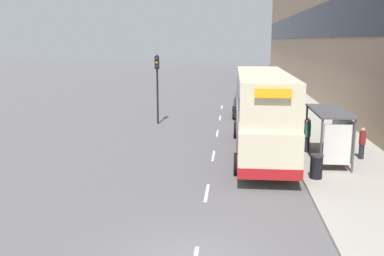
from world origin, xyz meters
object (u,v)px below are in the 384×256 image
Objects in this scene: pedestrian_3 at (352,136)px; traffic_light_far_kerb at (157,78)px; car_0 at (245,105)px; pedestrian_at_shelter at (362,143)px; pedestrian_1 at (307,131)px; litter_bin at (316,166)px; bus_shelter at (334,127)px; car_1 at (247,73)px; double_decker_bus_near at (262,112)px; pedestrian_2 at (307,135)px; car_2 at (247,85)px.

pedestrian_3 is 0.36× the size of traffic_light_far_kerb.
car_0 is 2.91× the size of pedestrian_at_shelter.
pedestrian_at_shelter is 3.30m from pedestrian_1.
pedestrian_3 is at bearing -28.26° from pedestrian_1.
traffic_light_far_kerb is (-8.95, 12.04, 2.64)m from litter_bin.
litter_bin is at bearing -114.99° from bus_shelter.
car_1 is at bearing 95.14° from pedestrian_3.
car_1 is at bearing 78.77° from traffic_light_far_kerb.
car_0 is at bearing 115.23° from pedestrian_3.
pedestrian_at_shelter is (5.41, -12.40, 0.07)m from car_0.
litter_bin is at bearing -53.37° from traffic_light_far_kerb.
car_0 is 0.93× the size of traffic_light_far_kerb.
double_decker_bus_near is 4.92m from litter_bin.
bus_shelter is 13.70m from car_0.
pedestrian_1 is (-2.27, 2.39, 0.06)m from pedestrian_at_shelter.
pedestrian_2 reaches higher than car_0.
bus_shelter is 1.98m from pedestrian_at_shelter.
car_1 is 2.57× the size of pedestrian_1.
bus_shelter is 0.96× the size of car_1.
litter_bin is (2.60, -15.74, -0.20)m from car_0.
car_2 is 28.57m from pedestrian_at_shelter.
car_1 is 49.98m from litter_bin.
pedestrian_at_shelter is at bearing -46.55° from pedestrian_1.
traffic_light_far_kerb is at bearing 146.42° from pedestrian_1.
litter_bin is (-2.66, -4.60, -0.37)m from pedestrian_3.
traffic_light_far_kerb is (-10.17, 9.42, 1.44)m from bus_shelter.
pedestrian_1 reaches higher than car_0.
double_decker_bus_near is 3.32m from pedestrian_1.
pedestrian_2 is at bearing 7.63° from double_decker_bus_near.
pedestrian_at_shelter is at bearing -82.87° from pedestrian_3.
car_1 is 18.48m from car_2.
bus_shelter is at bearing -24.95° from double_decker_bus_near.
pedestrian_1 is at bearing 151.74° from pedestrian_3.
car_2 is 27.30m from pedestrian_3.
pedestrian_1 is 0.97× the size of pedestrian_3.
pedestrian_at_shelter is (1.59, 0.72, -0.93)m from bus_shelter.
pedestrian_3 is at bearing 5.35° from double_decker_bus_near.
bus_shelter is at bearing -64.52° from pedestrian_2.
traffic_light_far_kerb reaches higher than pedestrian_at_shelter.
traffic_light_far_kerb is at bearing -109.62° from car_2.
double_decker_bus_near is 6.63× the size of pedestrian_2.
car_1 is (0.65, 45.81, -1.41)m from double_decker_bus_near.
traffic_light_far_kerb is (-9.29, 7.56, 2.29)m from pedestrian_2.
traffic_light_far_kerb is at bearing 137.21° from bus_shelter.
car_1 is 38.74m from traffic_light_far_kerb.
pedestrian_2 is (1.76, -45.49, 0.15)m from car_1.
bus_shelter is at bearing -86.80° from car_1.
pedestrian_2 is 0.98× the size of pedestrian_3.
traffic_light_far_kerb reaches higher than pedestrian_1.
litter_bin is at bearing -94.31° from pedestrian_2.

